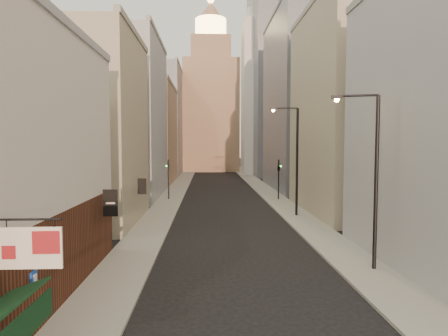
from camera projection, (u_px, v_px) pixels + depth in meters
sidewalk_left at (180, 185)px, 61.78m from camera, size 3.00×140.00×0.15m
sidewalk_right at (258, 185)px, 62.36m from camera, size 3.00×140.00×0.15m
left_bldg_beige at (90, 131)px, 32.13m from camera, size 8.00×12.00×16.00m
left_bldg_grey at (129, 120)px, 47.96m from camera, size 8.00×16.00×20.00m
left_bldg_tan at (150, 135)px, 66.00m from camera, size 8.00×18.00×17.00m
left_bldg_wingrid at (164, 122)px, 85.72m from camera, size 8.00×20.00×24.00m
right_bldg_beige at (348, 112)px, 37.05m from camera, size 8.00×16.00×20.00m
right_bldg_wingrid at (299, 104)px, 56.80m from camera, size 8.00×20.00×26.00m
highrise at (296, 61)px, 84.18m from camera, size 21.00×23.00×51.20m
clock_tower at (211, 103)px, 97.81m from camera, size 14.00×14.00×44.90m
white_tower at (260, 92)px, 84.27m from camera, size 8.00×8.00×41.50m
streetlamp_near at (372, 171)px, 19.87m from camera, size 2.43×0.84×9.48m
streetlamp_mid at (294, 155)px, 35.04m from camera, size 2.69×0.37×10.26m
traffic_light_left at (168, 171)px, 45.57m from camera, size 0.55×0.45×5.00m
traffic_light_right at (279, 170)px, 45.38m from camera, size 0.65×0.65×5.00m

